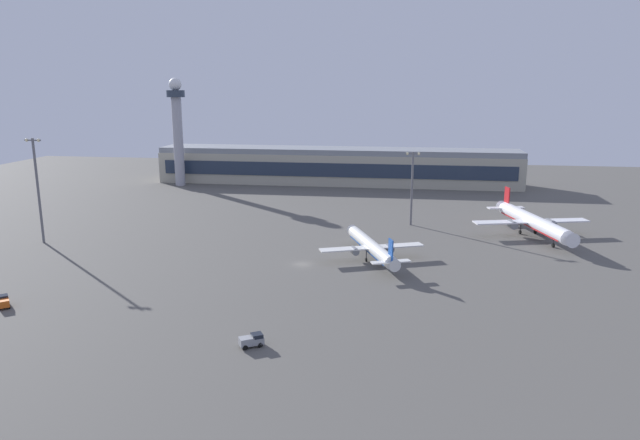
% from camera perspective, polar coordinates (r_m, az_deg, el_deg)
% --- Properties ---
extents(ground_plane, '(416.00, 416.00, 0.00)m').
position_cam_1_polar(ground_plane, '(146.77, -1.77, -4.40)').
color(ground_plane, '#56544F').
extents(terminal_building, '(165.40, 22.40, 16.40)m').
position_cam_1_polar(terminal_building, '(269.11, 1.71, 5.36)').
color(terminal_building, '#B2AD99').
rests_on(terminal_building, ground).
extents(control_tower, '(8.00, 8.00, 47.88)m').
position_cam_1_polar(control_tower, '(269.45, -13.92, 9.10)').
color(control_tower, '#A8A8B2').
rests_on(control_tower, ground).
extents(airplane_terminal_side, '(26.87, 34.07, 9.13)m').
position_cam_1_polar(airplane_terminal_side, '(150.49, 5.10, -2.63)').
color(airplane_terminal_side, silver).
rests_on(airplane_terminal_side, ground).
extents(airplane_taxiway_distant, '(35.29, 44.97, 11.71)m').
position_cam_1_polar(airplane_taxiway_distant, '(184.90, 20.23, -0.13)').
color(airplane_taxiway_distant, white).
rests_on(airplane_taxiway_distant, ground).
extents(baggage_tractor, '(4.55, 3.85, 2.25)m').
position_cam_1_polar(baggage_tractor, '(102.45, -6.75, -11.72)').
color(baggage_tractor, gray).
rests_on(baggage_tractor, ground).
extents(cargo_loader, '(4.17, 4.43, 2.25)m').
position_cam_1_polar(cargo_loader, '(135.25, -28.80, -7.07)').
color(cargo_loader, '#D85919').
rests_on(cargo_loader, ground).
extents(apron_light_west, '(4.80, 0.90, 23.87)m').
position_cam_1_polar(apron_light_west, '(187.73, 9.09, 3.61)').
color(apron_light_west, slate).
rests_on(apron_light_west, ground).
extents(apron_light_east, '(4.80, 0.90, 30.09)m').
position_cam_1_polar(apron_light_east, '(181.83, -26.14, 3.15)').
color(apron_light_east, slate).
rests_on(apron_light_east, ground).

